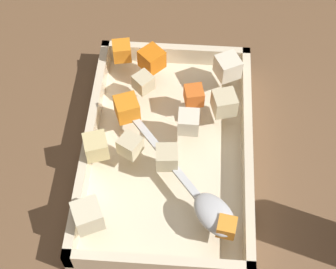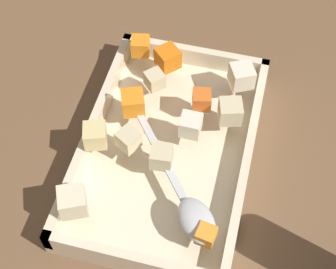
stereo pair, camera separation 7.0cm
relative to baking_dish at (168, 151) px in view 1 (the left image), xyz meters
The scene contains 16 objects.
ground_plane 0.03m from the baking_dish, 37.59° to the right, with size 4.00×4.00×0.00m, color brown.
baking_dish is the anchor object (origin of this frame).
carrot_chunk_far_right 0.09m from the baking_dish, 58.68° to the left, with size 0.03×0.03×0.03m, color orange.
carrot_chunk_corner_nw 0.09m from the baking_dish, 25.64° to the right, with size 0.03×0.03×0.03m, color orange.
carrot_chunk_near_right 0.17m from the baking_dish, 28.86° to the left, with size 0.03×0.03×0.03m, color orange.
carrot_chunk_corner_se 0.16m from the baking_dish, 148.56° to the right, with size 0.02×0.02×0.02m, color orange.
carrot_chunk_far_left 0.14m from the baking_dish, 14.30° to the left, with size 0.03×0.03×0.03m, color orange.
potato_chunk_mid_right 0.06m from the baking_dish, behind, with size 0.03×0.03×0.03m, color beige.
potato_chunk_under_handle 0.07m from the baking_dish, 115.19° to the left, with size 0.03×0.03×0.03m, color beige.
potato_chunk_rim_edge 0.11m from the baking_dish, 53.89° to the right, with size 0.03×0.03×0.03m, color beige.
potato_chunk_heap_top 0.17m from the baking_dish, 145.70° to the left, with size 0.03×0.03×0.03m, color beige.
potato_chunk_corner_ne 0.11m from the baking_dish, 107.13° to the left, with size 0.03×0.03×0.03m, color #E0CC89.
potato_chunk_near_left 0.11m from the baking_dish, 25.73° to the left, with size 0.03×0.03×0.03m, color beige.
parsnip_chunk_center 0.16m from the baking_dish, 33.22° to the right, with size 0.03×0.03×0.03m, color silver.
parsnip_chunk_front_center 0.06m from the baking_dish, 56.03° to the right, with size 0.03×0.03×0.03m, color silver.
serving_spoon 0.13m from the baking_dish, 151.35° to the right, with size 0.19×0.16×0.02m.
Camera 1 is at (-0.41, -0.01, 0.64)m, focal length 54.90 mm.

